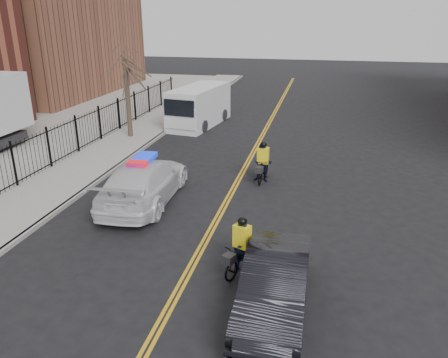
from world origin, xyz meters
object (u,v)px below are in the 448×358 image
at_px(cargo_van, 198,107).
at_px(cyclist_near, 242,253).
at_px(cyclist_far, 263,166).
at_px(police_cruiser, 144,181).
at_px(dark_sedan, 274,285).

xyz_separation_m(cargo_van, cyclist_near, (6.01, -16.74, -0.63)).
xyz_separation_m(cargo_van, cyclist_far, (5.59, -9.39, -0.51)).
height_order(cyclist_near, cyclist_far, cyclist_far).
distance_m(police_cruiser, cyclist_near, 6.23).
relative_size(police_cruiser, dark_sedan, 1.31).
height_order(police_cruiser, cyclist_near, police_cruiser).
relative_size(police_cruiser, cyclist_near, 3.17).
bearing_deg(police_cruiser, cargo_van, -86.71).
distance_m(dark_sedan, cyclist_far, 9.05).
bearing_deg(dark_sedan, cargo_van, 111.21).
distance_m(cargo_van, cyclist_far, 10.94).
bearing_deg(cyclist_far, dark_sedan, -74.74).
distance_m(police_cruiser, dark_sedan, 8.11).
bearing_deg(cyclist_far, police_cruiser, -137.19).
height_order(police_cruiser, cargo_van, cargo_van).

